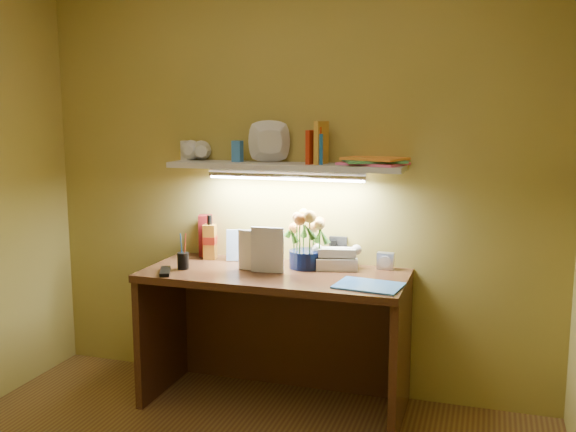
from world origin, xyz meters
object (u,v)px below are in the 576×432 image
(flower_bouquet, at_px, (306,238))
(whisky_bottle, at_px, (210,237))
(desk, at_px, (274,339))
(telephone, at_px, (337,256))
(desk_clock, at_px, (386,261))

(flower_bouquet, height_order, whisky_bottle, flower_bouquet)
(desk, distance_m, flower_bouquet, 0.58)
(whisky_bottle, bearing_deg, desk, -21.93)
(telephone, relative_size, desk_clock, 2.42)
(telephone, bearing_deg, whisky_bottle, 166.38)
(desk, bearing_deg, desk_clock, 23.64)
(desk_clock, bearing_deg, telephone, -166.31)
(telephone, height_order, desk_clock, telephone)
(desk_clock, relative_size, whisky_bottle, 0.36)
(desk, distance_m, telephone, 0.56)
(telephone, xyz_separation_m, whisky_bottle, (-0.75, 0.00, 0.06))
(flower_bouquet, relative_size, desk_clock, 3.64)
(telephone, bearing_deg, desk, -162.32)
(telephone, height_order, whisky_bottle, whisky_bottle)
(desk, xyz_separation_m, telephone, (0.30, 0.18, 0.44))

